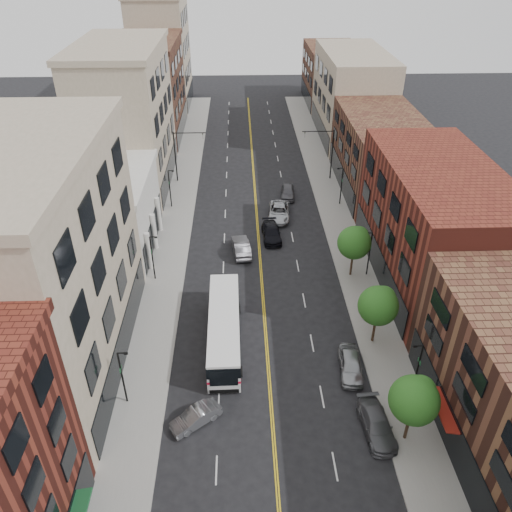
{
  "coord_description": "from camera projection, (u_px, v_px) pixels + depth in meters",
  "views": [
    {
      "loc": [
        -2.04,
        -18.12,
        30.37
      ],
      "look_at": [
        -0.69,
        20.46,
        5.0
      ],
      "focal_mm": 35.0,
      "sensor_mm": 36.0,
      "label": 1
    }
  ],
  "objects": [
    {
      "name": "ground",
      "position": [
        278.0,
        496.0,
        31.88
      ],
      "size": [
        220.0,
        220.0,
        0.0
      ],
      "primitive_type": "plane",
      "color": "black",
      "rests_on": "ground"
    },
    {
      "name": "sidewalk_left",
      "position": [
        176.0,
        226.0,
        60.77
      ],
      "size": [
        4.0,
        110.0,
        0.15
      ],
      "primitive_type": "cube",
      "color": "gray",
      "rests_on": "ground"
    },
    {
      "name": "sidewalk_right",
      "position": [
        339.0,
        223.0,
        61.36
      ],
      "size": [
        4.0,
        110.0,
        0.15
      ],
      "primitive_type": "cube",
      "color": "gray",
      "rests_on": "ground"
    },
    {
      "name": "bldg_l_tanoffice",
      "position": [
        42.0,
        270.0,
        37.29
      ],
      "size": [
        10.0,
        22.0,
        18.0
      ],
      "primitive_type": "cube",
      "color": "gray",
      "rests_on": "ground"
    },
    {
      "name": "bldg_l_white",
      "position": [
        105.0,
        214.0,
        55.07
      ],
      "size": [
        10.0,
        14.0,
        8.0
      ],
      "primitive_type": "cube",
      "color": "silver",
      "rests_on": "ground"
    },
    {
      "name": "bldg_l_far_a",
      "position": [
        127.0,
        120.0,
        66.52
      ],
      "size": [
        10.0,
        20.0,
        18.0
      ],
      "primitive_type": "cube",
      "color": "gray",
      "rests_on": "ground"
    },
    {
      "name": "bldg_l_far_b",
      "position": [
        150.0,
        91.0,
        84.05
      ],
      "size": [
        10.0,
        20.0,
        15.0
      ],
      "primitive_type": "cube",
      "color": "#532C21",
      "rests_on": "ground"
    },
    {
      "name": "bldg_l_far_c",
      "position": [
        161.0,
        53.0,
        97.71
      ],
      "size": [
        10.0,
        16.0,
        20.0
      ],
      "primitive_type": "cube",
      "color": "gray",
      "rests_on": "ground"
    },
    {
      "name": "bldg_r_mid",
      "position": [
        434.0,
        224.0,
        49.12
      ],
      "size": [
        10.0,
        22.0,
        12.0
      ],
      "primitive_type": "cube",
      "color": "maroon",
      "rests_on": "ground"
    },
    {
      "name": "bldg_r_far_a",
      "position": [
        381.0,
        154.0,
        67.21
      ],
      "size": [
        10.0,
        20.0,
        10.0
      ],
      "primitive_type": "cube",
      "color": "#532C21",
      "rests_on": "ground"
    },
    {
      "name": "bldg_r_far_b",
      "position": [
        352.0,
        95.0,
        83.65
      ],
      "size": [
        10.0,
        22.0,
        14.0
      ],
      "primitive_type": "cube",
      "color": "gray",
      "rests_on": "ground"
    },
    {
      "name": "bldg_r_far_c",
      "position": [
        332.0,
        75.0,
        101.18
      ],
      "size": [
        10.0,
        18.0,
        11.0
      ],
      "primitive_type": "cube",
      "color": "#532C21",
      "rests_on": "ground"
    },
    {
      "name": "tree_r_1",
      "position": [
        415.0,
        399.0,
        33.29
      ],
      "size": [
        3.4,
        3.4,
        5.59
      ],
      "color": "black",
      "rests_on": "sidewalk_right"
    },
    {
      "name": "tree_r_2",
      "position": [
        379.0,
        304.0,
        41.64
      ],
      "size": [
        3.4,
        3.4,
        5.59
      ],
      "color": "black",
      "rests_on": "sidewalk_right"
    },
    {
      "name": "tree_r_3",
      "position": [
        355.0,
        242.0,
        49.99
      ],
      "size": [
        3.4,
        3.4,
        5.59
      ],
      "color": "black",
      "rests_on": "sidewalk_right"
    },
    {
      "name": "lamp_l_1",
      "position": [
        123.0,
        375.0,
        36.61
      ],
      "size": [
        0.81,
        0.55,
        5.05
      ],
      "color": "black",
      "rests_on": "sidewalk_left"
    },
    {
      "name": "lamp_l_2",
      "position": [
        153.0,
        256.0,
        49.97
      ],
      "size": [
        0.81,
        0.55,
        5.05
      ],
      "color": "black",
      "rests_on": "sidewalk_left"
    },
    {
      "name": "lamp_l_3",
      "position": [
        170.0,
        187.0,
        63.33
      ],
      "size": [
        0.81,
        0.55,
        5.05
      ],
      "color": "black",
      "rests_on": "sidewalk_left"
    },
    {
      "name": "lamp_r_1",
      "position": [
        417.0,
        367.0,
        37.25
      ],
      "size": [
        0.81,
        0.55,
        5.05
      ],
      "color": "black",
      "rests_on": "sidewalk_right"
    },
    {
      "name": "lamp_r_2",
      "position": [
        369.0,
        251.0,
        50.61
      ],
      "size": [
        0.81,
        0.55,
        5.05
      ],
      "color": "black",
      "rests_on": "sidewalk_right"
    },
    {
      "name": "lamp_r_3",
      "position": [
        341.0,
        184.0,
        63.97
      ],
      "size": [
        0.81,
        0.55,
        5.05
      ],
      "color": "black",
      "rests_on": "sidewalk_right"
    },
    {
      "name": "signal_mast_left",
      "position": [
        180.0,
        151.0,
        69.11
      ],
      "size": [
        4.49,
        0.18,
        7.2
      ],
      "color": "black",
      "rests_on": "sidewalk_left"
    },
    {
      "name": "signal_mast_right",
      "position": [
        327.0,
        149.0,
        69.71
      ],
      "size": [
        4.49,
        0.18,
        7.2
      ],
      "color": "black",
      "rests_on": "sidewalk_right"
    },
    {
      "name": "city_bus",
      "position": [
        224.0,
        327.0,
        42.78
      ],
      "size": [
        3.0,
        12.0,
        3.07
      ],
      "rotation": [
        0.0,
        0.0,
        0.01
      ],
      "color": "white",
      "rests_on": "ground"
    },
    {
      "name": "car_angle_b",
      "position": [
        196.0,
        417.0,
        36.27
      ],
      "size": [
        3.96,
        3.36,
        1.28
      ],
      "primitive_type": "imported",
      "rotation": [
        0.0,
        0.0,
        -0.95
      ],
      "color": "gray",
      "rests_on": "ground"
    },
    {
      "name": "car_parked_mid",
      "position": [
        377.0,
        425.0,
        35.64
      ],
      "size": [
        2.36,
        5.0,
        1.41
      ],
      "primitive_type": "imported",
      "rotation": [
        0.0,
        0.0,
        0.08
      ],
      "color": "#4E4F53",
      "rests_on": "ground"
    },
    {
      "name": "car_parked_far",
      "position": [
        351.0,
        365.0,
        40.45
      ],
      "size": [
        2.22,
        4.68,
        1.55
      ],
      "primitive_type": "imported",
      "rotation": [
        0.0,
        0.0,
        -0.09
      ],
      "color": "#95989C",
      "rests_on": "ground"
    },
    {
      "name": "car_lane_behind",
      "position": [
        241.0,
        247.0,
        55.38
      ],
      "size": [
        2.33,
        5.13,
        1.63
      ],
      "primitive_type": "imported",
      "rotation": [
        0.0,
        0.0,
        3.27
      ],
      "color": "#4E4D53",
      "rests_on": "ground"
    },
    {
      "name": "car_lane_a",
      "position": [
        271.0,
        233.0,
        58.06
      ],
      "size": [
        2.33,
        5.17,
        1.47
      ],
      "primitive_type": "imported",
      "rotation": [
        0.0,
        0.0,
        0.05
      ],
      "color": "black",
      "rests_on": "ground"
    },
    {
      "name": "car_lane_b",
      "position": [
        279.0,
        212.0,
        62.29
      ],
      "size": [
        3.15,
        5.87,
        1.57
      ],
      "primitive_type": "imported",
      "rotation": [
        0.0,
        0.0,
        -0.1
      ],
      "color": "#AFB2B7",
      "rests_on": "ground"
    },
    {
      "name": "car_lane_c",
      "position": [
        288.0,
        192.0,
        67.06
      ],
      "size": [
        2.19,
        4.59,
        1.52
      ],
      "primitive_type": "imported",
      "rotation": [
        0.0,
        0.0,
        -0.09
      ],
      "color": "#504F55",
      "rests_on": "ground"
    }
  ]
}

